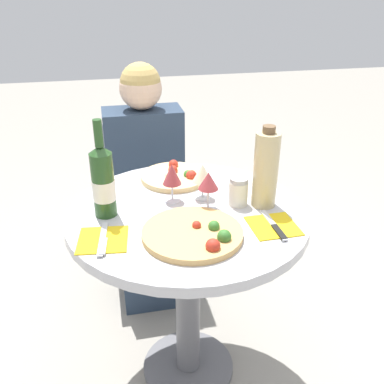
# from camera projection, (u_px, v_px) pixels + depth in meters

# --- Properties ---
(ground_plane) EXTENTS (12.00, 12.00, 0.00)m
(ground_plane) POSITION_uv_depth(u_px,v_px,m) (188.00, 368.00, 1.82)
(ground_plane) COLOR gray
(ground_plane) RESTS_ON ground
(dining_table) EXTENTS (0.83, 0.83, 0.77)m
(dining_table) POSITION_uv_depth(u_px,v_px,m) (188.00, 249.00, 1.55)
(dining_table) COLOR slate
(dining_table) RESTS_ON ground_plane
(chair_behind_diner) EXTENTS (0.43, 0.43, 0.82)m
(chair_behind_diner) POSITION_uv_depth(u_px,v_px,m) (146.00, 206.00, 2.28)
(chair_behind_diner) COLOR #ADADB2
(chair_behind_diner) RESTS_ON ground_plane
(seated_diner) EXTENTS (0.37, 0.40, 1.16)m
(seated_diner) POSITION_uv_depth(u_px,v_px,m) (148.00, 196.00, 2.10)
(seated_diner) COLOR #28384C
(seated_diner) RESTS_ON ground_plane
(pizza_large) EXTENTS (0.32, 0.32, 0.05)m
(pizza_large) POSITION_uv_depth(u_px,v_px,m) (195.00, 234.00, 1.32)
(pizza_large) COLOR tan
(pizza_large) RESTS_ON dining_table
(pizza_small_far) EXTENTS (0.26, 0.26, 0.05)m
(pizza_small_far) POSITION_uv_depth(u_px,v_px,m) (175.00, 176.00, 1.70)
(pizza_small_far) COLOR #E5C17F
(pizza_small_far) RESTS_ON dining_table
(wine_bottle) EXTENTS (0.08, 0.08, 0.33)m
(wine_bottle) POSITION_uv_depth(u_px,v_px,m) (103.00, 181.00, 1.40)
(wine_bottle) COLOR #23471E
(wine_bottle) RESTS_ON dining_table
(tall_carafe) EXTENTS (0.09, 0.09, 0.29)m
(tall_carafe) POSITION_uv_depth(u_px,v_px,m) (266.00, 169.00, 1.45)
(tall_carafe) COLOR tan
(tall_carafe) RESTS_ON dining_table
(sugar_shaker) EXTENTS (0.07, 0.07, 0.10)m
(sugar_shaker) POSITION_uv_depth(u_px,v_px,m) (238.00, 191.00, 1.49)
(sugar_shaker) COLOR silver
(sugar_shaker) RESTS_ON dining_table
(wine_glass_back_right) EXTENTS (0.07, 0.07, 0.13)m
(wine_glass_back_right) POSITION_uv_depth(u_px,v_px,m) (203.00, 174.00, 1.52)
(wine_glass_back_right) COLOR silver
(wine_glass_back_right) RESTS_ON dining_table
(wine_glass_front_right) EXTENTS (0.07, 0.07, 0.14)m
(wine_glass_front_right) POSITION_uv_depth(u_px,v_px,m) (208.00, 181.00, 1.45)
(wine_glass_front_right) COLOR silver
(wine_glass_front_right) RESTS_ON dining_table
(wine_glass_back_left) EXTENTS (0.07, 0.07, 0.14)m
(wine_glass_back_left) POSITION_uv_depth(u_px,v_px,m) (172.00, 175.00, 1.50)
(wine_glass_back_left) COLOR silver
(wine_glass_back_left) RESTS_ON dining_table
(place_setting_left) EXTENTS (0.17, 0.19, 0.01)m
(place_setting_left) POSITION_uv_depth(u_px,v_px,m) (103.00, 240.00, 1.30)
(place_setting_left) COLOR gold
(place_setting_left) RESTS_ON dining_table
(place_setting_right) EXTENTS (0.15, 0.19, 0.01)m
(place_setting_right) POSITION_uv_depth(u_px,v_px,m) (274.00, 226.00, 1.38)
(place_setting_right) COLOR gold
(place_setting_right) RESTS_ON dining_table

